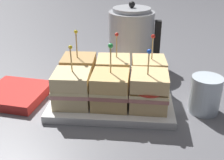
# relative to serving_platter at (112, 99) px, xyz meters

# --- Properties ---
(ground_plane) EXTENTS (6.00, 6.00, 0.00)m
(ground_plane) POSITION_rel_serving_platter_xyz_m (0.00, 0.00, -0.01)
(ground_plane) COLOR slate
(serving_platter) EXTENTS (0.30, 0.22, 0.02)m
(serving_platter) POSITION_rel_serving_platter_xyz_m (0.00, 0.00, 0.00)
(serving_platter) COLOR white
(serving_platter) RESTS_ON ground_plane
(sandwich_front_left) EXTENTS (0.09, 0.09, 0.15)m
(sandwich_front_left) POSITION_rel_serving_platter_xyz_m (-0.09, -0.04, 0.05)
(sandwich_front_left) COLOR beige
(sandwich_front_left) RESTS_ON serving_platter
(sandwich_front_center) EXTENTS (0.09, 0.09, 0.15)m
(sandwich_front_center) POSITION_rel_serving_platter_xyz_m (0.00, -0.04, 0.05)
(sandwich_front_center) COLOR tan
(sandwich_front_center) RESTS_ON serving_platter
(sandwich_front_right) EXTENTS (0.09, 0.09, 0.15)m
(sandwich_front_right) POSITION_rel_serving_platter_xyz_m (0.09, -0.05, 0.05)
(sandwich_front_right) COLOR #DBB77A
(sandwich_front_right) RESTS_ON serving_platter
(sandwich_back_left) EXTENTS (0.09, 0.09, 0.16)m
(sandwich_back_left) POSITION_rel_serving_platter_xyz_m (-0.09, 0.05, 0.05)
(sandwich_back_left) COLOR tan
(sandwich_back_left) RESTS_ON serving_platter
(sandwich_back_center) EXTENTS (0.09, 0.09, 0.15)m
(sandwich_back_center) POSITION_rel_serving_platter_xyz_m (-0.00, 0.04, 0.05)
(sandwich_back_center) COLOR #DBB77A
(sandwich_back_center) RESTS_ON serving_platter
(sandwich_back_right) EXTENTS (0.09, 0.09, 0.15)m
(sandwich_back_right) POSITION_rel_serving_platter_xyz_m (0.09, 0.05, 0.05)
(sandwich_back_right) COLOR #DBB77A
(sandwich_back_right) RESTS_ON serving_platter
(kettle_steel) EXTENTS (0.17, 0.15, 0.21)m
(kettle_steel) POSITION_rel_serving_platter_xyz_m (0.04, 0.26, 0.08)
(kettle_steel) COLOR #B7BABF
(kettle_steel) RESTS_ON ground_plane
(drinking_glass) EXTENTS (0.07, 0.07, 0.09)m
(drinking_glass) POSITION_rel_serving_platter_xyz_m (0.22, -0.02, 0.04)
(drinking_glass) COLOR silver
(drinking_glass) RESTS_ON ground_plane
(napkin_stack) EXTENTS (0.17, 0.17, 0.02)m
(napkin_stack) POSITION_rel_serving_platter_xyz_m (-0.25, 0.00, 0.00)
(napkin_stack) COLOR red
(napkin_stack) RESTS_ON ground_plane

